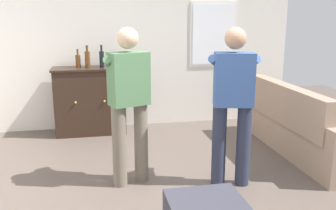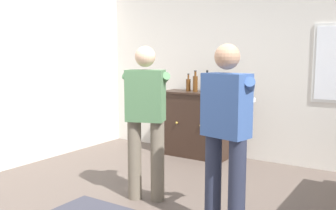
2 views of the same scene
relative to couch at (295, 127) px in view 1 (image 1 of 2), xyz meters
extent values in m
plane|color=brown|center=(-1.91, -0.90, -0.35)|extent=(10.40, 10.40, 0.00)
cube|color=silver|center=(-1.91, 1.76, 1.05)|extent=(5.20, 0.12, 2.80)
cube|color=silver|center=(-0.62, 1.70, 1.13)|extent=(0.78, 0.02, 1.06)
cube|color=white|center=(-0.62, 1.69, 1.13)|extent=(0.70, 0.03, 0.98)
cube|color=gray|center=(0.05, 0.00, -0.14)|extent=(0.55, 1.92, 0.42)
cube|color=gray|center=(-0.16, 0.00, 0.32)|extent=(0.18, 1.92, 0.50)
cube|color=gray|center=(0.05, 1.04, -0.03)|extent=(0.55, 0.18, 0.64)
cube|color=beige|center=(-0.03, 0.71, 0.25)|extent=(0.20, 0.42, 0.36)
cube|color=orange|center=(-0.03, -0.71, 0.25)|extent=(0.15, 0.40, 0.36)
cube|color=black|center=(-2.66, 1.40, 0.15)|extent=(1.05, 0.44, 0.99)
cube|color=black|center=(-2.66, 1.40, 0.66)|extent=(1.09, 0.48, 0.03)
sphere|color=#B79338|center=(-2.87, 1.17, 0.20)|extent=(0.04, 0.04, 0.04)
sphere|color=#B79338|center=(-2.45, 1.17, 0.20)|extent=(0.04, 0.04, 0.04)
cylinder|color=black|center=(-2.46, 1.38, 0.80)|extent=(0.07, 0.07, 0.24)
cylinder|color=black|center=(-2.46, 1.38, 0.96)|extent=(0.03, 0.03, 0.08)
cylinder|color=#262626|center=(-2.46, 1.38, 1.00)|extent=(0.03, 0.03, 0.02)
cylinder|color=#593314|center=(-2.81, 1.42, 0.77)|extent=(0.07, 0.07, 0.19)
cylinder|color=#593314|center=(-2.81, 1.42, 0.90)|extent=(0.03, 0.03, 0.07)
cylinder|color=#262626|center=(-2.81, 1.42, 0.94)|extent=(0.03, 0.03, 0.02)
cylinder|color=#593314|center=(-2.67, 1.39, 0.80)|extent=(0.08, 0.08, 0.24)
cylinder|color=#593314|center=(-2.67, 1.39, 0.95)|extent=(0.03, 0.03, 0.07)
cylinder|color=#262626|center=(-2.67, 1.39, 1.00)|extent=(0.04, 0.04, 0.02)
cylinder|color=#6B6051|center=(-2.36, -0.54, 0.09)|extent=(0.15, 0.15, 0.88)
cylinder|color=#6B6051|center=(-2.12, -0.45, 0.09)|extent=(0.15, 0.15, 0.88)
cube|color=#4C754C|center=(-2.24, -0.50, 0.81)|extent=(0.45, 0.34, 0.55)
sphere|color=#D8AD8C|center=(-2.24, -0.50, 1.22)|extent=(0.22, 0.22, 0.22)
cylinder|color=#4C754C|center=(-2.40, -0.38, 0.92)|extent=(0.20, 0.44, 0.29)
cylinder|color=#4C754C|center=(-2.19, -0.31, 0.92)|extent=(0.41, 0.32, 0.29)
cube|color=white|center=(-2.35, -0.19, 0.83)|extent=(0.15, 0.09, 0.04)
cylinder|color=#282D42|center=(-1.32, -0.72, 0.09)|extent=(0.15, 0.15, 0.88)
cylinder|color=#282D42|center=(-1.06, -0.78, 0.09)|extent=(0.15, 0.15, 0.88)
cube|color=#385693|center=(-1.19, -0.75, 0.81)|extent=(0.44, 0.30, 0.55)
sphere|color=tan|center=(-1.19, -0.75, 1.22)|extent=(0.22, 0.22, 0.22)
cylinder|color=#385693|center=(-1.27, -0.57, 0.92)|extent=(0.39, 0.36, 0.29)
cylinder|color=#385693|center=(-1.04, -0.62, 0.92)|extent=(0.25, 0.44, 0.29)
cube|color=white|center=(-1.12, -0.44, 0.83)|extent=(0.16, 0.07, 0.04)
camera|label=1|loc=(-2.60, -4.31, 1.46)|focal=40.00mm
camera|label=2|loc=(0.12, -3.70, 1.23)|focal=40.00mm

